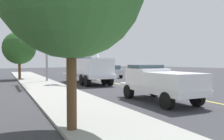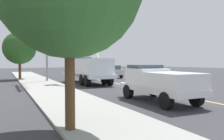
{
  "view_description": "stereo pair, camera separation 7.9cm",
  "coord_description": "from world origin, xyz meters",
  "px_view_note": "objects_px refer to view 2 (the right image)",
  "views": [
    {
      "loc": [
        -17.34,
        14.52,
        2.3
      ],
      "look_at": [
        1.16,
        0.49,
        1.4
      ],
      "focal_mm": 37.76,
      "sensor_mm": 36.0,
      "label": 1
    },
    {
      "loc": [
        -17.38,
        14.45,
        2.3
      ],
      "look_at": [
        1.16,
        0.49,
        1.4
      ],
      "focal_mm": 37.76,
      "sensor_mm": 36.0,
      "label": 2
    }
  ],
  "objects_px": {
    "utility_bucket_truck": "(88,68)",
    "passing_minivan": "(110,70)",
    "traffic_cone_mid_front": "(133,84)",
    "traffic_cone_mid_rear": "(94,77)",
    "service_pickup_truck": "(159,82)",
    "traffic_signal_mast": "(50,26)"
  },
  "relations": [
    {
      "from": "service_pickup_truck",
      "to": "passing_minivan",
      "type": "distance_m",
      "value": 19.83
    },
    {
      "from": "traffic_cone_mid_rear",
      "to": "traffic_signal_mast",
      "type": "xyz_separation_m",
      "value": [
        -0.66,
        5.76,
        5.43
      ]
    },
    {
      "from": "traffic_cone_mid_rear",
      "to": "passing_minivan",
      "type": "bearing_deg",
      "value": -58.68
    },
    {
      "from": "traffic_signal_mast",
      "to": "traffic_cone_mid_rear",
      "type": "bearing_deg",
      "value": -83.46
    },
    {
      "from": "utility_bucket_truck",
      "to": "service_pickup_truck",
      "type": "relative_size",
      "value": 1.44
    },
    {
      "from": "passing_minivan",
      "to": "traffic_signal_mast",
      "type": "xyz_separation_m",
      "value": [
        -3.29,
        10.07,
        4.83
      ]
    },
    {
      "from": "traffic_cone_mid_front",
      "to": "traffic_cone_mid_rear",
      "type": "relative_size",
      "value": 0.93
    },
    {
      "from": "service_pickup_truck",
      "to": "traffic_cone_mid_front",
      "type": "height_order",
      "value": "service_pickup_truck"
    },
    {
      "from": "utility_bucket_truck",
      "to": "service_pickup_truck",
      "type": "height_order",
      "value": "utility_bucket_truck"
    },
    {
      "from": "utility_bucket_truck",
      "to": "traffic_cone_mid_front",
      "type": "xyz_separation_m",
      "value": [
        -5.75,
        -1.05,
        -1.27
      ]
    },
    {
      "from": "passing_minivan",
      "to": "traffic_cone_mid_front",
      "type": "relative_size",
      "value": 7.26
    },
    {
      "from": "utility_bucket_truck",
      "to": "traffic_signal_mast",
      "type": "distance_m",
      "value": 5.68
    },
    {
      "from": "passing_minivan",
      "to": "traffic_signal_mast",
      "type": "distance_m",
      "value": 11.65
    },
    {
      "from": "traffic_signal_mast",
      "to": "passing_minivan",
      "type": "bearing_deg",
      "value": -71.93
    },
    {
      "from": "service_pickup_truck",
      "to": "passing_minivan",
      "type": "bearing_deg",
      "value": -28.55
    },
    {
      "from": "utility_bucket_truck",
      "to": "passing_minivan",
      "type": "distance_m",
      "value": 8.94
    },
    {
      "from": "service_pickup_truck",
      "to": "traffic_cone_mid_rear",
      "type": "distance_m",
      "value": 15.69
    },
    {
      "from": "passing_minivan",
      "to": "traffic_cone_mid_front",
      "type": "height_order",
      "value": "passing_minivan"
    },
    {
      "from": "utility_bucket_truck",
      "to": "traffic_cone_mid_rear",
      "type": "bearing_deg",
      "value": -42.32
    },
    {
      "from": "service_pickup_truck",
      "to": "traffic_cone_mid_front",
      "type": "xyz_separation_m",
      "value": [
        6.12,
        -3.54,
        -0.77
      ]
    },
    {
      "from": "utility_bucket_truck",
      "to": "traffic_signal_mast",
      "type": "bearing_deg",
      "value": 53.78
    },
    {
      "from": "utility_bucket_truck",
      "to": "passing_minivan",
      "type": "xyz_separation_m",
      "value": [
        5.55,
        -6.98,
        -0.64
      ]
    }
  ]
}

